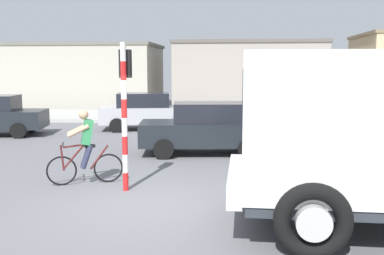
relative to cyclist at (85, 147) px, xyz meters
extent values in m
plane|color=slate|center=(1.72, -1.41, -0.86)|extent=(120.00, 120.00, 0.00)
cube|color=#ADADA8|center=(1.72, 13.54, -0.78)|extent=(80.00, 5.00, 0.16)
cube|color=silver|center=(3.44, -2.29, -0.06)|extent=(0.28, 2.38, 0.36)
cube|color=black|center=(3.59, -2.29, 1.43)|extent=(0.16, 2.13, 0.70)
torus|color=black|center=(4.51, -3.59, -0.31)|extent=(1.10, 0.26, 1.10)
cylinder|color=beige|center=(4.51, -3.59, -0.31)|extent=(0.50, 0.31, 0.50)
torus|color=black|center=(4.55, -1.03, -0.31)|extent=(1.10, 0.26, 1.10)
cylinder|color=beige|center=(4.55, -1.03, -0.31)|extent=(0.50, 0.31, 0.50)
torus|color=black|center=(-0.50, -0.20, -0.52)|extent=(0.65, 0.28, 0.68)
torus|color=black|center=(0.48, 0.19, -0.52)|extent=(0.65, 0.28, 0.68)
cylinder|color=#591E1E|center=(-0.18, -0.07, 0.04)|extent=(0.57, 0.26, 0.09)
cylinder|color=#591E1E|center=(-0.23, -0.09, -0.20)|extent=(0.49, 0.23, 0.57)
cylinder|color=#591E1E|center=(0.29, 0.11, -0.25)|extent=(0.43, 0.20, 0.57)
cylinder|color=#591E1E|center=(-0.48, -0.19, -0.23)|extent=(0.10, 0.08, 0.59)
cylinder|color=black|center=(-0.45, -0.18, 0.09)|extent=(0.21, 0.48, 0.03)
cube|color=black|center=(0.10, 0.04, 0.02)|extent=(0.27, 0.20, 0.06)
cube|color=#338C51|center=(0.05, 0.02, 0.35)|extent=(0.39, 0.41, 0.59)
sphere|color=tan|center=(-0.01, 0.00, 0.75)|extent=(0.22, 0.22, 0.22)
cylinder|color=#2D334C|center=(0.06, -0.08, -0.21)|extent=(0.33, 0.22, 0.57)
cylinder|color=tan|center=(-0.07, -0.20, 0.40)|extent=(0.49, 0.26, 0.29)
cylinder|color=#2D334C|center=(-0.01, 0.10, -0.21)|extent=(0.33, 0.22, 0.57)
cylinder|color=tan|center=(-0.19, 0.10, 0.40)|extent=(0.49, 0.26, 0.29)
cylinder|color=red|center=(1.05, -0.45, -0.66)|extent=(0.12, 0.12, 0.40)
cylinder|color=white|center=(1.05, -0.45, -0.26)|extent=(0.12, 0.12, 0.40)
cylinder|color=red|center=(1.05, -0.45, 0.14)|extent=(0.12, 0.12, 0.40)
cylinder|color=white|center=(1.05, -0.45, 0.54)|extent=(0.12, 0.12, 0.40)
cylinder|color=red|center=(1.05, -0.45, 0.94)|extent=(0.12, 0.12, 0.40)
cylinder|color=white|center=(1.05, -0.45, 1.34)|extent=(0.12, 0.12, 0.40)
cylinder|color=red|center=(1.05, -0.45, 1.74)|extent=(0.12, 0.12, 0.40)
cylinder|color=white|center=(1.05, -0.45, 2.14)|extent=(0.12, 0.12, 0.40)
cube|color=black|center=(1.05, -0.27, 1.89)|extent=(0.24, 0.20, 0.60)
sphere|color=red|center=(1.05, -0.15, 1.89)|extent=(0.14, 0.14, 0.14)
cube|color=#1E2328|center=(2.47, 3.88, -0.21)|extent=(4.17, 2.14, 0.70)
cube|color=black|center=(2.62, 3.89, 0.44)|extent=(2.35, 1.68, 0.60)
cylinder|color=black|center=(1.34, 2.89, -0.56)|extent=(0.62, 0.25, 0.60)
cylinder|color=black|center=(1.15, 4.58, -0.56)|extent=(0.62, 0.25, 0.60)
cylinder|color=black|center=(3.80, 3.17, -0.56)|extent=(0.62, 0.25, 0.60)
cylinder|color=black|center=(3.61, 4.86, -0.56)|extent=(0.62, 0.25, 0.60)
cylinder|color=black|center=(-5.10, 7.80, -0.56)|extent=(0.62, 0.28, 0.60)
cylinder|color=black|center=(-4.81, 6.12, -0.56)|extent=(0.62, 0.28, 0.60)
cube|color=#B7B7BC|center=(-0.42, 9.06, -0.21)|extent=(4.24, 2.39, 0.70)
cube|color=black|center=(-0.57, 9.03, 0.44)|extent=(2.42, 1.82, 0.60)
cylinder|color=black|center=(0.64, 10.12, -0.56)|extent=(0.62, 0.28, 0.60)
cylinder|color=black|center=(0.95, 8.45, -0.56)|extent=(0.62, 0.28, 0.60)
cylinder|color=black|center=(-1.80, 9.67, -0.56)|extent=(0.62, 0.28, 0.60)
cylinder|color=black|center=(-1.49, 8.00, -0.56)|extent=(0.62, 0.28, 0.60)
cube|color=#B2AD9E|center=(-7.66, 20.17, 1.19)|extent=(11.22, 6.01, 4.11)
cube|color=slate|center=(-7.66, 20.17, 3.34)|extent=(11.45, 6.13, 0.20)
cube|color=#9E9389|center=(4.23, 20.71, 1.24)|extent=(9.51, 7.17, 4.20)
cube|color=#5E5852|center=(4.23, 20.71, 3.44)|extent=(9.70, 7.32, 0.20)
camera|label=1|loc=(3.42, -9.50, 1.78)|focal=40.64mm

